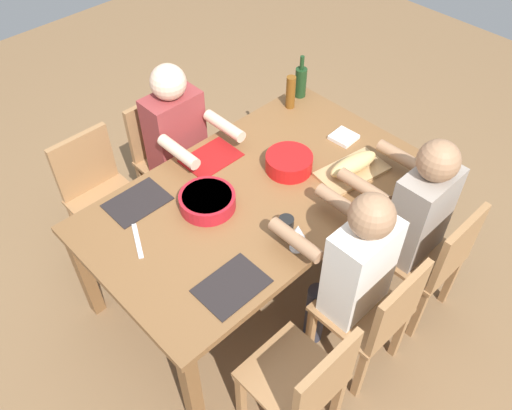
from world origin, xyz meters
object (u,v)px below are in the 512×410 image
at_px(diner_far_center, 180,141).
at_px(wine_glass, 298,233).
at_px(dining_table, 256,200).
at_px(beer_bottle, 291,92).
at_px(cutting_board, 352,171).
at_px(chair_near_center, 375,314).
at_px(serving_bowl_pasta, 207,200).
at_px(diner_near_center, 352,267).
at_px(serving_bowl_salad, 289,162).
at_px(cup_near_center, 286,225).
at_px(bread_loaf, 353,164).
at_px(chair_near_right, 433,258).
at_px(chair_near_left, 305,383).
at_px(chair_far_left, 99,191).
at_px(chair_far_center, 166,153).
at_px(wine_bottle, 301,81).
at_px(diner_near_right, 413,213).
at_px(napkin_stack, 344,137).

xyz_separation_m(diner_far_center, wine_glass, (-0.14, -1.10, 0.16)).
height_order(dining_table, beer_bottle, beer_bottle).
height_order(diner_far_center, cutting_board, diner_far_center).
bearing_deg(chair_near_center, serving_bowl_pasta, 105.58).
bearing_deg(serving_bowl_pasta, diner_near_center, -70.93).
xyz_separation_m(serving_bowl_salad, cup_near_center, (-0.35, -0.31, -0.01)).
relative_size(diner_near_center, bread_loaf, 3.75).
height_order(chair_near_right, diner_near_center, diner_near_center).
relative_size(chair_near_right, chair_near_left, 1.00).
distance_m(chair_near_center, diner_far_center, 1.55).
height_order(diner_near_center, serving_bowl_salad, diner_near_center).
height_order(diner_far_center, serving_bowl_pasta, diner_far_center).
distance_m(chair_near_left, chair_far_left, 1.71).
distance_m(chair_far_center, serving_bowl_salad, 0.95).
xyz_separation_m(cutting_board, cup_near_center, (-0.58, -0.04, 0.03)).
relative_size(chair_far_left, chair_far_center, 1.00).
distance_m(chair_near_right, wine_glass, 0.87).
xyz_separation_m(diner_far_center, cutting_board, (0.49, -0.94, 0.05)).
xyz_separation_m(serving_bowl_pasta, wine_bottle, (1.10, 0.36, 0.06)).
relative_size(diner_far_center, beer_bottle, 5.45).
xyz_separation_m(diner_near_center, beer_bottle, (0.70, 1.08, 0.15)).
xyz_separation_m(diner_near_right, bread_loaf, (-0.03, 0.40, 0.11)).
xyz_separation_m(chair_far_left, serving_bowl_salad, (0.77, -0.86, 0.31)).
bearing_deg(diner_far_center, beer_bottle, -20.71).
bearing_deg(chair_far_left, diner_near_right, -55.98).
relative_size(dining_table, serving_bowl_pasta, 6.31).
distance_m(chair_far_center, napkin_stack, 1.17).
bearing_deg(diner_near_right, serving_bowl_pasta, 135.58).
relative_size(diner_far_center, serving_bowl_salad, 4.51).
bearing_deg(napkin_stack, wine_bottle, 73.75).
relative_size(bread_loaf, wine_glass, 1.93).
height_order(beer_bottle, cup_near_center, beer_bottle).
relative_size(chair_far_left, napkin_stack, 6.07).
distance_m(chair_near_center, chair_far_center, 1.71).
bearing_deg(bread_loaf, serving_bowl_salad, 130.71).
xyz_separation_m(chair_near_left, serving_bowl_pasta, (0.25, 0.95, 0.30)).
relative_size(dining_table, napkin_stack, 13.41).
xyz_separation_m(chair_near_right, beer_bottle, (0.18, 1.27, 0.37)).
bearing_deg(serving_bowl_salad, beer_bottle, 42.75).
relative_size(chair_far_left, serving_bowl_pasta, 2.86).
bearing_deg(beer_bottle, bread_loaf, -107.00).
bearing_deg(wine_glass, chair_near_left, -131.49).
bearing_deg(serving_bowl_salad, chair_near_right, -73.23).
bearing_deg(napkin_stack, serving_bowl_pasta, 171.97).
distance_m(diner_far_center, beer_bottle, 0.76).
xyz_separation_m(diner_near_right, serving_bowl_salad, (-0.26, 0.67, 0.10)).
bearing_deg(diner_near_center, diner_far_center, 90.00).
bearing_deg(chair_near_center, diner_far_center, 90.00).
bearing_deg(napkin_stack, bread_loaf, -131.72).
relative_size(wine_bottle, napkin_stack, 2.07).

